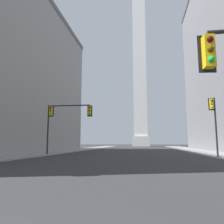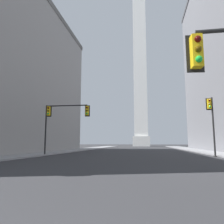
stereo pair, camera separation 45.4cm
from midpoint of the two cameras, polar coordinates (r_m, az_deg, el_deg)
sidewalk_left at (r=37.15m, az=-13.11°, el=-10.00°), size 5.00×112.60×0.15m
sidewalk_right at (r=35.99m, az=25.78°, el=-9.49°), size 5.00×112.60×0.15m
obelisk at (r=101.09m, az=7.47°, el=12.78°), size 7.12×7.12×76.73m
traffic_light_mid_left at (r=26.50m, az=-12.82°, el=-1.16°), size 5.52×0.52×5.95m
traffic_light_mid_right at (r=25.92m, az=25.04°, el=-1.29°), size 0.79×0.51×6.37m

